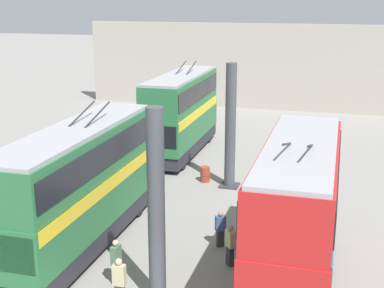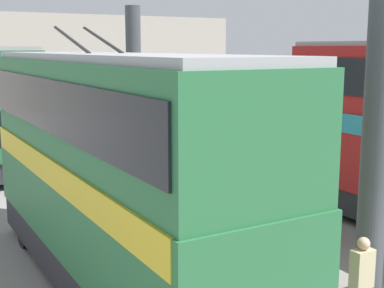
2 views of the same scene
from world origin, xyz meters
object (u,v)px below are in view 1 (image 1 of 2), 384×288
object	(u,v)px
bus_left_near	(297,210)
person_by_right_row	(116,261)
person_aisle_midway	(220,228)
person_by_left_row	(230,244)
person_aisle_foreground	(119,282)
bus_right_far	(181,109)
bus_right_near	(78,181)
oil_drum	(205,174)

from	to	relation	value
bus_left_near	person_by_right_row	distance (m)	6.61
person_aisle_midway	person_by_right_row	bearing A→B (deg)	113.77
person_by_left_row	person_aisle_foreground	xyz separation A→B (m)	(-3.83, 2.91, 0.07)
bus_right_far	person_aisle_foreground	xyz separation A→B (m)	(-17.92, -3.31, -1.99)
bus_right_near	person_by_left_row	bearing A→B (deg)	-89.31
person_by_left_row	person_aisle_foreground	distance (m)	4.81
bus_left_near	person_aisle_midway	size ratio (longest dim) A/B	5.87
bus_right_far	person_by_right_row	size ratio (longest dim) A/B	5.50
bus_left_near	oil_drum	distance (m)	12.07
bus_left_near	bus_right_far	bearing A→B (deg)	29.77
person_aisle_midway	person_by_right_row	distance (m)	4.90
bus_right_far	oil_drum	world-z (taller)	bus_right_far
person_aisle_midway	person_aisle_foreground	bearing A→B (deg)	127.68
bus_right_far	person_by_left_row	size ratio (longest dim) A/B	5.66
person_aisle_midway	person_aisle_foreground	size ratio (longest dim) A/B	0.86
bus_right_near	person_aisle_foreground	distance (m)	5.35
bus_right_near	person_aisle_midway	world-z (taller)	bus_right_near
bus_right_far	oil_drum	bearing A→B (deg)	-149.94
person_by_left_row	person_aisle_foreground	world-z (taller)	person_aisle_foreground
bus_right_far	person_aisle_foreground	distance (m)	18.33
bus_left_near	person_by_left_row	distance (m)	3.51
bus_right_far	person_by_left_row	distance (m)	15.54
person_by_left_row	bus_left_near	bearing A→B (deg)	112.69
bus_left_near	person_aisle_midway	distance (m)	4.74
bus_right_near	person_by_right_row	size ratio (longest dim) A/B	6.04
person_by_right_row	oil_drum	distance (m)	11.53
bus_right_near	oil_drum	distance (m)	9.89
bus_right_far	person_by_left_row	xyz separation A→B (m)	(-14.09, -6.22, -2.06)
bus_right_near	bus_right_far	xyz separation A→B (m)	(14.16, 0.00, 0.09)
person_aisle_midway	person_aisle_foreground	distance (m)	5.74
bus_left_near	oil_drum	size ratio (longest dim) A/B	10.55
person_by_left_row	oil_drum	bearing A→B (deg)	-111.97
bus_right_far	bus_left_near	bearing A→B (deg)	-150.23
person_aisle_midway	person_by_right_row	xyz separation A→B (m)	(-3.94, 2.90, 0.11)
person_by_left_row	person_by_right_row	xyz separation A→B (m)	(-2.46, 3.62, 0.03)
bus_right_far	person_by_right_row	world-z (taller)	bus_right_far
bus_right_near	person_aisle_midway	xyz separation A→B (m)	(1.56, -5.51, -2.05)
bus_right_near	person_aisle_midway	distance (m)	6.08
person_aisle_foreground	person_by_right_row	size ratio (longest dim) A/B	1.04
person_aisle_foreground	person_aisle_midway	bearing A→B (deg)	156.99
person_by_left_row	oil_drum	xyz separation A→B (m)	(9.06, 3.31, -0.45)
bus_left_near	person_by_left_row	bearing A→B (deg)	64.74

